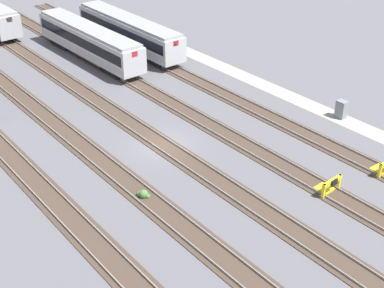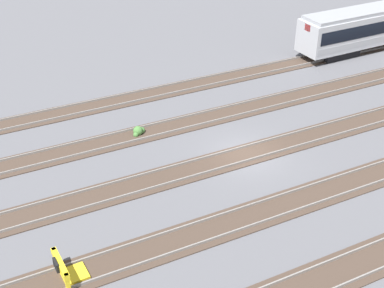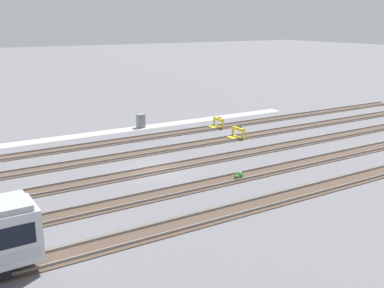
% 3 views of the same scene
% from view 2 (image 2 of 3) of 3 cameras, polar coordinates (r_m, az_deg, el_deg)
% --- Properties ---
extents(ground_plane, '(400.00, 400.00, 0.00)m').
position_cam_2_polar(ground_plane, '(32.69, 5.84, -1.17)').
color(ground_plane, '#5B5B60').
extents(rail_track_nearest, '(90.00, 2.23, 0.21)m').
position_cam_2_polar(rail_track_nearest, '(26.41, 18.03, -11.85)').
color(rail_track_nearest, '#47382D').
rests_on(rail_track_nearest, ground).
extents(rail_track_near_inner, '(90.00, 2.23, 0.21)m').
position_cam_2_polar(rail_track_near_inner, '(29.25, 11.23, -5.94)').
color(rail_track_near_inner, '#47382D').
rests_on(rail_track_near_inner, ground).
extents(rail_track_middle, '(90.00, 2.24, 0.21)m').
position_cam_2_polar(rail_track_middle, '(32.67, 5.85, -1.11)').
color(rail_track_middle, '#47382D').
rests_on(rail_track_middle, ground).
extents(rail_track_far_inner, '(90.00, 2.23, 0.21)m').
position_cam_2_polar(rail_track_far_inner, '(36.50, 1.55, 2.77)').
color(rail_track_far_inner, '#47382D').
rests_on(rail_track_far_inner, ground).
extents(rail_track_farthest, '(90.00, 2.23, 0.21)m').
position_cam_2_polar(rail_track_farthest, '(40.64, -1.91, 5.87)').
color(rail_track_farthest, '#47382D').
rests_on(rail_track_farthest, ground).
extents(bumper_stop_near_inner_track, '(1.37, 2.01, 1.22)m').
position_cam_2_polar(bumper_stop_near_inner_track, '(24.74, -13.20, -12.95)').
color(bumper_stop_near_inner_track, yellow).
rests_on(bumper_stop_near_inner_track, ground).
extents(weed_clump, '(0.92, 0.70, 0.64)m').
position_cam_2_polar(weed_clump, '(34.70, -5.72, 1.37)').
color(weed_clump, '#4C7F3D').
rests_on(weed_clump, ground).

